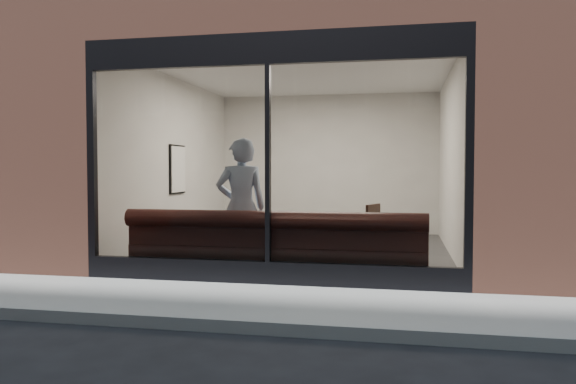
% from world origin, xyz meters
% --- Properties ---
extents(ground, '(120.00, 120.00, 0.00)m').
position_xyz_m(ground, '(0.00, 0.00, 0.00)').
color(ground, black).
rests_on(ground, ground).
extents(sidewalk_near, '(40.00, 2.00, 0.01)m').
position_xyz_m(sidewalk_near, '(0.00, 1.00, 0.01)').
color(sidewalk_near, gray).
rests_on(sidewalk_near, ground).
extents(kerb_near, '(40.00, 0.10, 0.12)m').
position_xyz_m(kerb_near, '(0.00, -0.05, 0.06)').
color(kerb_near, gray).
rests_on(kerb_near, ground).
extents(host_building_pier_left, '(2.50, 12.00, 3.20)m').
position_xyz_m(host_building_pier_left, '(-3.75, 8.00, 1.60)').
color(host_building_pier_left, brown).
rests_on(host_building_pier_left, ground).
extents(host_building_pier_right, '(2.50, 12.00, 3.20)m').
position_xyz_m(host_building_pier_right, '(3.75, 8.00, 1.60)').
color(host_building_pier_right, brown).
rests_on(host_building_pier_right, ground).
extents(host_building_backfill, '(5.00, 6.00, 3.20)m').
position_xyz_m(host_building_backfill, '(0.00, 11.00, 1.60)').
color(host_building_backfill, brown).
rests_on(host_building_backfill, ground).
extents(cafe_floor, '(6.00, 6.00, 0.00)m').
position_xyz_m(cafe_floor, '(0.00, 5.00, 0.02)').
color(cafe_floor, '#2D2D30').
rests_on(cafe_floor, ground).
extents(cafe_ceiling, '(6.00, 6.00, 0.00)m').
position_xyz_m(cafe_ceiling, '(0.00, 5.00, 3.19)').
color(cafe_ceiling, white).
rests_on(cafe_ceiling, host_building_upper).
extents(cafe_wall_back, '(5.00, 0.00, 5.00)m').
position_xyz_m(cafe_wall_back, '(0.00, 7.99, 1.60)').
color(cafe_wall_back, beige).
rests_on(cafe_wall_back, ground).
extents(cafe_wall_left, '(0.00, 6.00, 6.00)m').
position_xyz_m(cafe_wall_left, '(-2.49, 5.00, 1.60)').
color(cafe_wall_left, beige).
rests_on(cafe_wall_left, ground).
extents(cafe_wall_right, '(0.00, 6.00, 6.00)m').
position_xyz_m(cafe_wall_right, '(2.49, 5.00, 1.60)').
color(cafe_wall_right, beige).
rests_on(cafe_wall_right, ground).
extents(storefront_kick, '(5.00, 0.10, 0.30)m').
position_xyz_m(storefront_kick, '(0.00, 2.05, 0.15)').
color(storefront_kick, black).
rests_on(storefront_kick, ground).
extents(storefront_header, '(5.00, 0.10, 0.40)m').
position_xyz_m(storefront_header, '(0.00, 2.05, 3.00)').
color(storefront_header, black).
rests_on(storefront_header, host_building_upper).
extents(storefront_mullion, '(0.06, 0.10, 2.50)m').
position_xyz_m(storefront_mullion, '(0.00, 2.05, 1.55)').
color(storefront_mullion, black).
rests_on(storefront_mullion, storefront_kick).
extents(storefront_glass, '(4.80, 0.00, 4.80)m').
position_xyz_m(storefront_glass, '(0.00, 2.02, 1.55)').
color(storefront_glass, white).
rests_on(storefront_glass, storefront_kick).
extents(banquette, '(4.00, 0.55, 0.45)m').
position_xyz_m(banquette, '(0.00, 2.45, 0.23)').
color(banquette, '#3E1B16').
rests_on(banquette, cafe_floor).
extents(person, '(0.81, 0.68, 1.91)m').
position_xyz_m(person, '(-0.53, 2.63, 0.95)').
color(person, '#AAC1E1').
rests_on(person, cafe_floor).
extents(cafe_table_left, '(0.64, 0.64, 0.04)m').
position_xyz_m(cafe_table_left, '(-1.55, 3.30, 0.74)').
color(cafe_table_left, black).
rests_on(cafe_table_left, cafe_floor).
extents(cafe_table_right, '(0.83, 0.83, 0.04)m').
position_xyz_m(cafe_table_right, '(1.02, 3.45, 0.74)').
color(cafe_table_right, black).
rests_on(cafe_table_right, cafe_floor).
extents(cafe_chair_left, '(0.54, 0.54, 0.04)m').
position_xyz_m(cafe_chair_left, '(-1.17, 3.84, 0.24)').
color(cafe_chair_left, black).
rests_on(cafe_chair_left, cafe_floor).
extents(cafe_chair_right, '(0.59, 0.59, 0.04)m').
position_xyz_m(cafe_chair_right, '(1.07, 3.75, 0.24)').
color(cafe_chair_right, black).
rests_on(cafe_chair_right, cafe_floor).
extents(wall_poster, '(0.02, 0.64, 0.86)m').
position_xyz_m(wall_poster, '(-2.45, 5.04, 1.48)').
color(wall_poster, white).
rests_on(wall_poster, cafe_wall_left).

